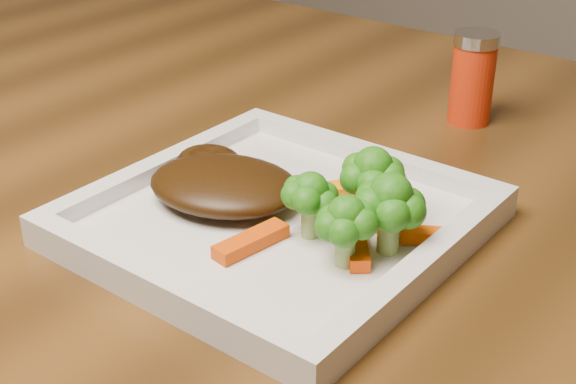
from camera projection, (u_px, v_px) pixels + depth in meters
The scene contains 12 objects.
plate at pixel (278, 224), 0.62m from camera, with size 0.27×0.27×0.01m, color silver.
steak at pixel (224, 185), 0.63m from camera, with size 0.12×0.10×0.03m, color #311D07.
broccoli_0 at pixel (372, 178), 0.60m from camera, with size 0.06×0.06×0.07m, color #2A7413, non-canonical shape.
broccoli_1 at pixel (390, 211), 0.56m from camera, with size 0.06×0.06×0.06m, color #126310, non-canonical shape.
broccoli_2 at pixel (346, 227), 0.54m from camera, with size 0.05×0.05×0.06m, color #206410, non-canonical shape.
broccoli_3 at pixel (311, 198), 0.58m from camera, with size 0.05×0.05×0.06m, color #175B0F, non-canonical shape.
carrot_2 at pixel (251, 241), 0.57m from camera, with size 0.06×0.02×0.01m, color #CE3E03.
carrot_3 at pixel (423, 236), 0.58m from camera, with size 0.05×0.01×0.01m, color #FF5904.
carrot_4 at pixel (348, 188), 0.64m from camera, with size 0.06×0.02×0.01m, color orange.
carrot_5 at pixel (357, 247), 0.56m from camera, with size 0.05×0.01×0.01m, color #F73F04.
carrot_6 at pixel (348, 222), 0.60m from camera, with size 0.06×0.02×0.01m, color orange.
spice_shaker at pixel (473, 78), 0.79m from camera, with size 0.04×0.04×0.09m, color red.
Camera 1 is at (0.37, -0.58, 1.07)m, focal length 50.00 mm.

